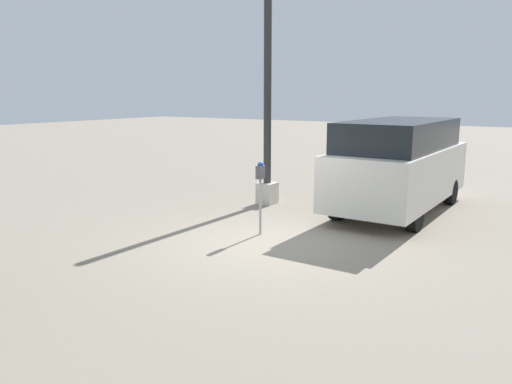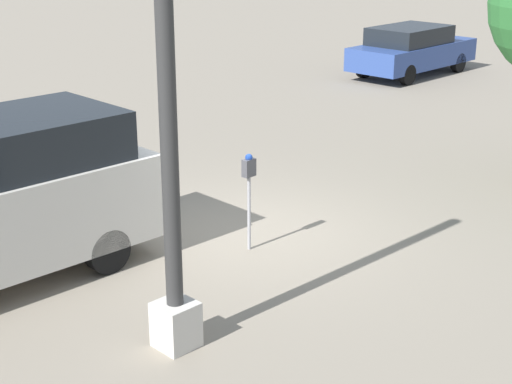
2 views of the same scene
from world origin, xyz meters
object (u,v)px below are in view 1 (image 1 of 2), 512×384
(parking_meter_far, at_px, (362,149))
(lamp_post, at_px, (267,132))
(parking_meter_near, at_px, (260,181))
(parked_van, at_px, (399,163))

(parking_meter_far, xyz_separation_m, lamp_post, (-3.62, 1.16, 0.69))
(parking_meter_far, relative_size, lamp_post, 0.31)
(parking_meter_near, distance_m, parked_van, 3.86)
(parking_meter_near, xyz_separation_m, parked_van, (3.45, -1.73, 0.09))
(lamp_post, bearing_deg, parked_van, -73.95)
(parking_meter_near, relative_size, parked_van, 0.29)
(parking_meter_near, height_order, parking_meter_far, parking_meter_far)
(parking_meter_near, distance_m, lamp_post, 3.00)
(parking_meter_near, xyz_separation_m, parking_meter_far, (6.17, 0.23, 0.07))
(parking_meter_near, relative_size, lamp_post, 0.29)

